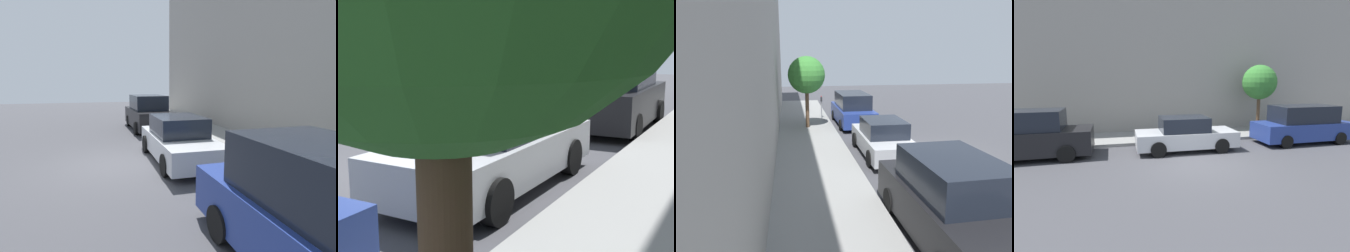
# 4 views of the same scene
# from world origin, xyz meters

# --- Properties ---
(ground_plane) EXTENTS (60.00, 60.00, 0.00)m
(ground_plane) POSITION_xyz_m (0.00, 0.00, 0.00)
(ground_plane) COLOR #424247
(sidewalk) EXTENTS (3.04, 32.00, 0.15)m
(sidewalk) POSITION_xyz_m (5.02, 0.00, 0.07)
(sidewalk) COLOR gray
(sidewalk) RESTS_ON ground_plane
(parked_sedan_second) EXTENTS (1.92, 4.52, 1.54)m
(parked_sedan_second) POSITION_xyz_m (2.16, -0.08, 0.72)
(parked_sedan_second) COLOR #B7BABF
(parked_sedan_second) RESTS_ON ground_plane
(parked_suv_third) EXTENTS (2.08, 4.84, 1.98)m
(parked_suv_third) POSITION_xyz_m (2.43, 6.35, 0.93)
(parked_suv_third) COLOR black
(parked_suv_third) RESTS_ON ground_plane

